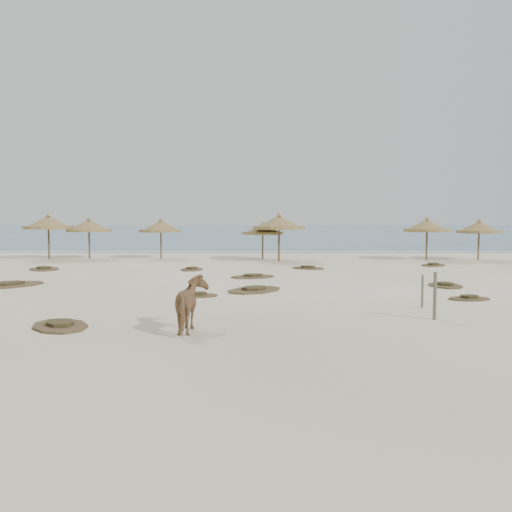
% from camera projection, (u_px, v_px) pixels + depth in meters
% --- Properties ---
extents(ground, '(160.00, 160.00, 0.00)m').
position_uv_depth(ground, '(230.00, 303.00, 19.41)').
color(ground, beige).
rests_on(ground, ground).
extents(ocean, '(200.00, 100.00, 0.01)m').
position_uv_depth(ocean, '(255.00, 232.00, 94.19)').
color(ocean, navy).
rests_on(ocean, ground).
extents(foam_line, '(70.00, 0.60, 0.01)m').
position_uv_depth(foam_line, '(248.00, 252.00, 45.33)').
color(foam_line, silver).
rests_on(foam_line, ground).
extents(palapa_0, '(3.43, 3.43, 3.09)m').
position_uv_depth(palapa_0, '(48.00, 223.00, 37.98)').
color(palapa_0, brown).
rests_on(palapa_0, ground).
extents(palapa_1, '(3.85, 3.85, 2.82)m').
position_uv_depth(palapa_1, '(89.00, 226.00, 38.21)').
color(palapa_1, brown).
rests_on(palapa_1, ground).
extents(palapa_2, '(3.33, 3.33, 2.75)m').
position_uv_depth(palapa_2, '(161.00, 227.00, 38.52)').
color(palapa_2, brown).
rests_on(palapa_2, ground).
extents(palapa_3, '(3.45, 3.45, 2.55)m').
position_uv_depth(palapa_3, '(263.00, 230.00, 37.84)').
color(palapa_3, brown).
rests_on(palapa_3, ground).
extents(palapa_4, '(3.65, 3.65, 3.13)m').
position_uv_depth(palapa_4, '(279.00, 223.00, 36.35)').
color(palapa_4, brown).
rests_on(palapa_4, ground).
extents(palapa_5, '(3.72, 3.72, 2.86)m').
position_uv_depth(palapa_5, '(427.00, 226.00, 37.27)').
color(palapa_5, brown).
rests_on(palapa_5, ground).
extents(palapa_6, '(3.26, 3.26, 2.72)m').
position_uv_depth(palapa_6, '(479.00, 228.00, 37.10)').
color(palapa_6, brown).
rests_on(palapa_6, ground).
extents(horse, '(0.81, 1.72, 1.44)m').
position_uv_depth(horse, '(192.00, 304.00, 14.70)').
color(horse, olive).
rests_on(horse, ground).
extents(fence_post_near, '(0.13, 0.13, 1.37)m').
position_uv_depth(fence_post_near, '(435.00, 296.00, 16.42)').
color(fence_post_near, brown).
rests_on(fence_post_near, ground).
extents(fence_post_far, '(0.09, 0.09, 1.07)m').
position_uv_depth(fence_post_far, '(422.00, 291.00, 18.45)').
color(fence_post_far, brown).
rests_on(fence_post_far, ground).
extents(scrub_1, '(3.53, 3.64, 0.16)m').
position_uv_depth(scrub_1, '(8.00, 285.00, 24.12)').
color(scrub_1, brown).
rests_on(scrub_1, ground).
extents(scrub_2, '(1.53, 1.07, 0.16)m').
position_uv_depth(scrub_2, '(198.00, 295.00, 21.05)').
color(scrub_2, brown).
rests_on(scrub_2, ground).
extents(scrub_3, '(2.62, 2.25, 0.16)m').
position_uv_depth(scrub_3, '(253.00, 276.00, 27.24)').
color(scrub_3, brown).
rests_on(scrub_3, ground).
extents(scrub_4, '(1.40, 2.10, 0.16)m').
position_uv_depth(scrub_4, '(445.00, 285.00, 23.93)').
color(scrub_4, brown).
rests_on(scrub_4, ground).
extents(scrub_6, '(2.46, 2.81, 0.16)m').
position_uv_depth(scrub_6, '(44.00, 269.00, 31.02)').
color(scrub_6, brown).
rests_on(scrub_6, ground).
extents(scrub_7, '(2.30, 2.14, 0.16)m').
position_uv_depth(scrub_7, '(308.00, 268.00, 31.51)').
color(scrub_7, brown).
rests_on(scrub_7, ground).
extents(scrub_9, '(2.96, 3.13, 0.16)m').
position_uv_depth(scrub_9, '(254.00, 290.00, 22.54)').
color(scrub_9, brown).
rests_on(scrub_9, ground).
extents(scrub_10, '(2.15, 2.29, 0.16)m').
position_uv_depth(scrub_10, '(433.00, 265.00, 33.30)').
color(scrub_10, brown).
rests_on(scrub_10, ground).
extents(scrub_11, '(2.31, 2.59, 0.16)m').
position_uv_depth(scrub_11, '(60.00, 325.00, 15.37)').
color(scrub_11, brown).
rests_on(scrub_11, ground).
extents(scrub_12, '(1.66, 1.22, 0.16)m').
position_uv_depth(scrub_12, '(469.00, 298.00, 20.25)').
color(scrub_12, brown).
rests_on(scrub_12, ground).
extents(scrub_13, '(1.24, 1.86, 0.16)m').
position_uv_depth(scrub_13, '(192.00, 269.00, 30.81)').
color(scrub_13, brown).
rests_on(scrub_13, ground).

